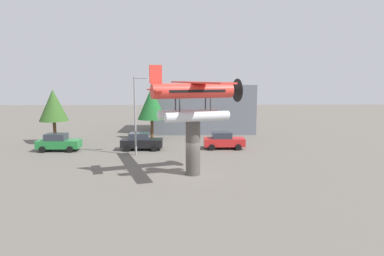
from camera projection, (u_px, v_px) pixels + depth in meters
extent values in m
plane|color=#605B54|center=(193.00, 174.00, 26.08)|extent=(140.00, 140.00, 0.00)
cylinder|color=#4C4742|center=(193.00, 147.00, 25.78)|extent=(1.10, 1.10, 4.19)
cylinder|color=silver|center=(198.00, 117.00, 24.50)|extent=(4.77, 2.19, 0.70)
cylinder|color=#333338|center=(211.00, 105.00, 25.25)|extent=(0.13, 0.13, 0.90)
cylinder|color=#333338|center=(180.00, 105.00, 24.44)|extent=(0.13, 0.13, 0.90)
cylinder|color=silver|center=(189.00, 114.00, 26.36)|extent=(4.77, 2.19, 0.70)
cylinder|color=#333338|center=(205.00, 104.00, 26.18)|extent=(0.13, 0.13, 0.90)
cylinder|color=#333338|center=(175.00, 104.00, 25.37)|extent=(0.13, 0.13, 0.90)
cylinder|color=red|center=(193.00, 91.00, 25.17)|extent=(6.23, 3.01, 1.10)
cube|color=black|center=(196.00, 91.00, 25.24)|extent=(4.48, 2.46, 0.20)
cone|color=#262628|center=(233.00, 90.00, 26.26)|extent=(0.94, 1.06, 0.88)
cylinder|color=black|center=(237.00, 90.00, 26.40)|extent=(0.61, 1.72, 1.80)
cube|color=red|center=(198.00, 83.00, 25.22)|extent=(4.35, 10.21, 0.12)
cube|color=red|center=(156.00, 90.00, 24.21)|extent=(1.55, 2.88, 0.10)
cube|color=red|center=(156.00, 74.00, 24.05)|extent=(0.89, 0.40, 1.30)
cube|color=#237A38|center=(59.00, 144.00, 34.47)|extent=(4.20, 1.70, 0.80)
cube|color=#2D333D|center=(56.00, 137.00, 34.36)|extent=(2.00, 1.56, 0.64)
cylinder|color=black|center=(70.00, 149.00, 33.67)|extent=(0.64, 0.22, 0.64)
cylinder|color=black|center=(76.00, 146.00, 35.45)|extent=(0.64, 0.22, 0.64)
cylinder|color=black|center=(42.00, 150.00, 33.61)|extent=(0.64, 0.22, 0.64)
cylinder|color=black|center=(49.00, 146.00, 35.39)|extent=(0.64, 0.22, 0.64)
cube|color=black|center=(142.00, 143.00, 34.99)|extent=(4.20, 1.70, 0.80)
cube|color=#2D333D|center=(139.00, 136.00, 34.88)|extent=(2.00, 1.56, 0.64)
cylinder|color=black|center=(154.00, 148.00, 34.18)|extent=(0.64, 0.22, 0.64)
cylinder|color=black|center=(156.00, 145.00, 35.97)|extent=(0.64, 0.22, 0.64)
cylinder|color=black|center=(127.00, 149.00, 34.12)|extent=(0.64, 0.22, 0.64)
cylinder|color=black|center=(130.00, 145.00, 35.90)|extent=(0.64, 0.22, 0.64)
cube|color=red|center=(224.00, 142.00, 35.53)|extent=(4.20, 1.70, 0.80)
cube|color=#2D333D|center=(222.00, 135.00, 35.43)|extent=(2.00, 1.56, 0.64)
cylinder|color=black|center=(238.00, 147.00, 34.73)|extent=(0.64, 0.22, 0.64)
cylinder|color=black|center=(236.00, 144.00, 36.51)|extent=(0.64, 0.22, 0.64)
cylinder|color=black|center=(212.00, 147.00, 34.67)|extent=(0.64, 0.22, 0.64)
cylinder|color=black|center=(210.00, 144.00, 36.45)|extent=(0.64, 0.22, 0.64)
cylinder|color=gray|center=(135.00, 117.00, 32.15)|extent=(0.18, 0.18, 7.41)
cylinder|color=gray|center=(143.00, 78.00, 31.65)|extent=(1.60, 0.12, 0.12)
cube|color=silver|center=(151.00, 78.00, 31.67)|extent=(0.50, 0.28, 0.20)
cube|color=slate|center=(203.00, 108.00, 47.43)|extent=(13.44, 7.62, 6.45)
cylinder|color=brown|center=(55.00, 132.00, 38.48)|extent=(0.36, 0.36, 2.54)
cone|color=#335B23|center=(53.00, 105.00, 38.05)|extent=(3.17, 3.17, 3.52)
cylinder|color=brown|center=(152.00, 129.00, 41.07)|extent=(0.36, 0.36, 2.44)
cone|color=#1E6028|center=(152.00, 103.00, 40.62)|extent=(3.38, 3.38, 3.76)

